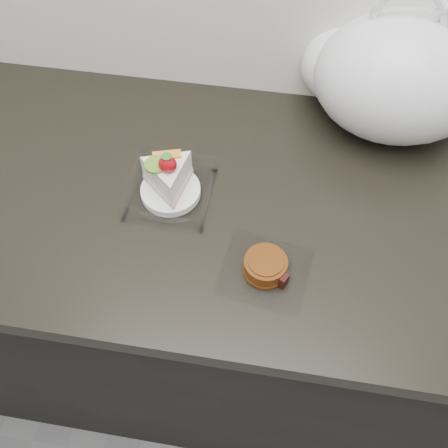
# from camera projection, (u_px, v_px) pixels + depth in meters

# --- Properties ---
(counter) EXTENTS (2.04, 0.64, 0.90)m
(counter) POSITION_uv_depth(u_px,v_px,m) (229.00, 300.00, 1.32)
(counter) COLOR black
(counter) RESTS_ON ground
(cake_tray) EXTENTS (0.16, 0.16, 0.12)m
(cake_tray) POSITION_uv_depth(u_px,v_px,m) (170.00, 184.00, 0.93)
(cake_tray) COLOR white
(cake_tray) RESTS_ON counter
(mooncake_wrap) EXTENTS (0.17, 0.16, 0.04)m
(mooncake_wrap) POSITION_uv_depth(u_px,v_px,m) (266.00, 267.00, 0.85)
(mooncake_wrap) COLOR white
(mooncake_wrap) RESTS_ON counter
(plastic_bag) EXTENTS (0.42, 0.36, 0.31)m
(plastic_bag) POSITION_uv_depth(u_px,v_px,m) (391.00, 75.00, 0.97)
(plastic_bag) COLOR white
(plastic_bag) RESTS_ON counter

